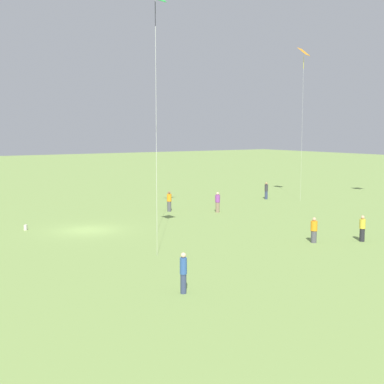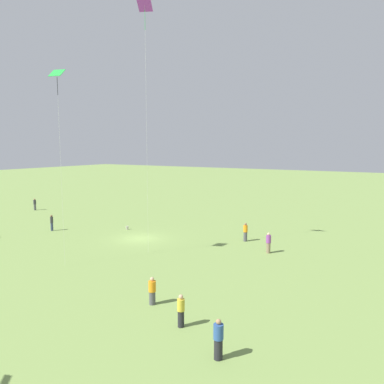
% 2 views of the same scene
% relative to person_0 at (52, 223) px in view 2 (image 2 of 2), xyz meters
% --- Properties ---
extents(ground_plane, '(240.00, 240.00, 0.00)m').
position_rel_person_0_xyz_m(ground_plane, '(-10.70, -2.18, -0.92)').
color(ground_plane, '#7A994C').
extents(person_0, '(0.46, 0.46, 1.81)m').
position_rel_person_0_xyz_m(person_0, '(0.00, 0.00, 0.00)').
color(person_0, '#333D5B').
rests_on(person_0, ground_plane).
extents(person_3, '(0.54, 0.54, 1.75)m').
position_rel_person_0_xyz_m(person_3, '(13.55, -7.83, -0.05)').
color(person_3, '#4C4C51').
rests_on(person_3, ground_plane).
extents(person_4, '(0.49, 0.49, 1.84)m').
position_rel_person_0_xyz_m(person_4, '(-20.38, -6.77, -0.01)').
color(person_4, '#4C4C51').
rests_on(person_4, ground_plane).
extents(person_5, '(0.59, 0.59, 1.86)m').
position_rel_person_0_xyz_m(person_5, '(-27.49, 13.20, -0.01)').
color(person_5, '#232328').
rests_on(person_5, ground_plane).
extents(person_6, '(0.50, 0.50, 1.68)m').
position_rel_person_0_xyz_m(person_6, '(-21.49, 10.04, -0.10)').
color(person_6, '#4C4C51').
rests_on(person_6, ground_plane).
extents(person_7, '(0.55, 0.55, 1.75)m').
position_rel_person_0_xyz_m(person_7, '(-24.46, 11.52, -0.05)').
color(person_7, '#232328').
rests_on(person_7, ground_plane).
extents(person_8, '(0.51, 0.51, 1.83)m').
position_rel_person_0_xyz_m(person_8, '(-23.75, -3.94, -0.02)').
color(person_8, '#847056').
rests_on(person_8, ground_plane).
extents(kite_2, '(1.21, 1.08, 15.14)m').
position_rel_person_0_xyz_m(kite_2, '(-11.04, 7.62, 13.28)').
color(kite_2, green).
rests_on(kite_2, ground_plane).
extents(kite_3, '(1.45, 1.34, 21.24)m').
position_rel_person_0_xyz_m(kite_3, '(-14.54, 1.37, 19.07)').
color(kite_3, purple).
rests_on(kite_3, ground_plane).
extents(picnic_bag_0, '(0.30, 0.32, 0.40)m').
position_rel_person_0_xyz_m(picnic_bag_0, '(-6.84, -4.78, -0.73)').
color(picnic_bag_0, beige).
rests_on(picnic_bag_0, ground_plane).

